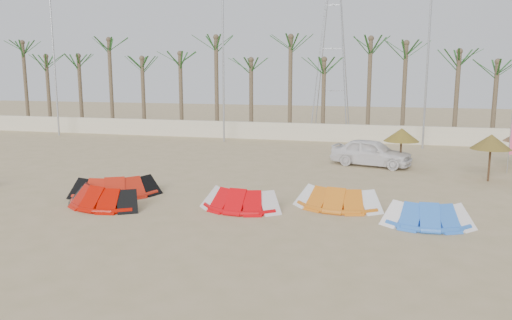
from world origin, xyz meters
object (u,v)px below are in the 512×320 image
(car, at_px, (371,152))
(kite_red_left, at_px, (119,185))
(parasol_left, at_px, (402,135))
(kite_red_right, at_px, (242,198))
(kite_blue, at_px, (427,213))
(parasol_mid, at_px, (491,142))
(kite_orange, at_px, (338,196))
(kite_red_mid, at_px, (106,195))

(car, bearing_deg, kite_red_left, 148.28)
(parasol_left, relative_size, car, 0.49)
(kite_red_right, distance_m, kite_blue, 6.68)
(kite_red_left, relative_size, parasol_mid, 1.79)
(parasol_mid, bearing_deg, parasol_left, 149.50)
(parasol_mid, bearing_deg, kite_red_left, -157.06)
(parasol_left, bearing_deg, kite_orange, -106.44)
(parasol_mid, relative_size, car, 0.51)
(kite_red_left, xyz_separation_m, kite_blue, (12.29, -1.20, -0.00))
(parasol_left, height_order, parasol_mid, parasol_mid)
(kite_red_mid, relative_size, kite_red_right, 1.11)
(kite_red_left, height_order, parasol_mid, parasol_mid)
(kite_red_mid, xyz_separation_m, kite_red_right, (5.23, 0.90, -0.00))
(kite_blue, bearing_deg, kite_red_left, 174.40)
(parasol_left, bearing_deg, kite_blue, -86.65)
(kite_red_mid, xyz_separation_m, kite_blue, (11.90, 0.50, -0.00))
(kite_red_mid, distance_m, car, 14.70)
(kite_blue, bearing_deg, parasol_mid, 66.76)
(kite_red_left, distance_m, car, 13.75)
(kite_red_mid, distance_m, parasol_left, 15.59)
(kite_blue, bearing_deg, kite_orange, 154.40)
(kite_blue, bearing_deg, kite_red_mid, -177.59)
(kite_orange, height_order, car, car)
(kite_blue, relative_size, parasol_left, 1.38)
(parasol_left, bearing_deg, car, 168.25)
(kite_red_left, distance_m, kite_orange, 9.14)
(kite_red_mid, bearing_deg, kite_blue, 2.41)
(kite_red_left, bearing_deg, kite_blue, -5.60)
(kite_red_mid, xyz_separation_m, parasol_left, (11.30, 10.65, 1.39))
(kite_red_right, height_order, parasol_mid, parasol_mid)
(kite_blue, distance_m, car, 10.69)
(kite_red_left, distance_m, kite_blue, 12.34)
(kite_red_right, bearing_deg, kite_red_left, 171.84)
(kite_red_mid, distance_m, kite_red_right, 5.31)
(parasol_left, distance_m, car, 1.89)
(kite_red_right, bearing_deg, parasol_left, 58.10)
(kite_red_mid, relative_size, parasol_mid, 1.57)
(kite_blue, xyz_separation_m, parasol_mid, (3.36, 7.82, 1.47))
(parasol_left, relative_size, parasol_mid, 0.96)
(kite_red_right, bearing_deg, car, 65.75)
(kite_red_left, relative_size, car, 0.92)
(kite_orange, distance_m, parasol_mid, 9.19)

